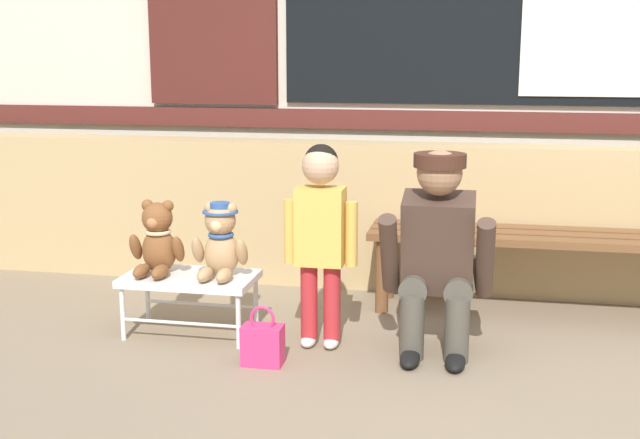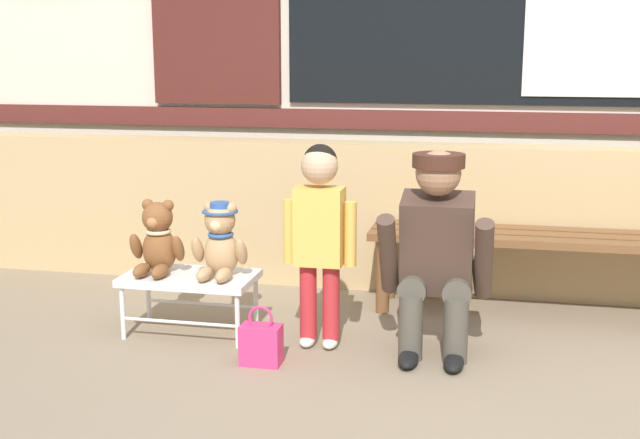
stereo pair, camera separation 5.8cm
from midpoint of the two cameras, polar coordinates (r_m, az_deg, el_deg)
ground_plane at (r=3.53m, az=9.63°, el=-11.41°), size 60.00×60.00×0.00m
brick_low_wall at (r=4.77m, az=10.38°, el=0.03°), size 7.69×0.25×0.85m
shop_facade at (r=5.19m, az=11.05°, el=14.27°), size 7.85×0.26×3.22m
wooden_bench_long at (r=4.44m, az=16.74°, el=-1.82°), size 2.10×0.40×0.44m
small_display_bench at (r=4.06m, az=-9.46°, el=-4.29°), size 0.64×0.36×0.30m
teddy_bear_plain at (r=4.07m, az=-11.65°, el=-1.46°), size 0.28×0.26×0.36m
teddy_bear_with_hat at (r=3.96m, az=-7.38°, el=-1.56°), size 0.28×0.27×0.36m
child_standing at (r=3.76m, az=-0.40°, el=-0.28°), size 0.35×0.18×0.96m
adult_crouching at (r=3.72m, az=7.90°, el=-2.31°), size 0.50×0.49×0.95m
handbag_on_ground at (r=3.68m, az=-4.47°, el=-8.63°), size 0.18×0.11×0.27m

